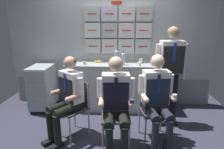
% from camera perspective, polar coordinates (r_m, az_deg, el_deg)
% --- Properties ---
extents(ground, '(4.80, 4.80, 0.04)m').
position_cam_1_polar(ground, '(3.19, -1.85, -18.35)').
color(ground, '#353344').
extents(galley_bulkhead, '(4.20, 0.14, 2.15)m').
position_cam_1_polar(galley_bulkhead, '(4.07, -0.07, 6.18)').
color(galley_bulkhead, '#ACB3B6').
rests_on(galley_bulkhead, ground).
extents(galley_counter, '(2.01, 0.53, 0.94)m').
position_cam_1_polar(galley_counter, '(3.94, 1.42, -3.46)').
color(galley_counter, '#BAC1BF').
rests_on(galley_counter, ground).
extents(service_trolley, '(0.40, 0.65, 0.90)m').
position_cam_1_polar(service_trolley, '(4.16, -19.66, -3.23)').
color(service_trolley, black).
rests_on(service_trolley, ground).
extents(folding_chair_left, '(0.56, 0.56, 0.87)m').
position_cam_1_polar(folding_chair_left, '(3.10, -10.43, -7.93)').
color(folding_chair_left, '#A8AAAF').
rests_on(folding_chair_left, ground).
extents(crew_member_left, '(0.62, 0.66, 1.27)m').
position_cam_1_polar(crew_member_left, '(2.95, -13.08, -5.92)').
color(crew_member_left, black).
rests_on(crew_member_left, ground).
extents(folding_chair_right, '(0.43, 0.43, 0.87)m').
position_cam_1_polar(folding_chair_right, '(2.84, 1.01, -9.90)').
color(folding_chair_right, '#A8AAAF').
rests_on(folding_chair_right, ground).
extents(crew_member_right, '(0.51, 0.65, 1.31)m').
position_cam_1_polar(crew_member_right, '(2.62, 1.18, -7.62)').
color(crew_member_right, black).
rests_on(crew_member_right, ground).
extents(folding_chair_by_counter, '(0.46, 0.46, 0.87)m').
position_cam_1_polar(folding_chair_by_counter, '(3.05, 11.94, -8.41)').
color(folding_chair_by_counter, '#A8AAAF').
rests_on(folding_chair_by_counter, ground).
extents(crew_member_by_counter, '(0.52, 0.67, 1.31)m').
position_cam_1_polar(crew_member_by_counter, '(2.84, 13.15, -6.15)').
color(crew_member_by_counter, black).
rests_on(crew_member_by_counter, ground).
extents(crew_member_standing, '(0.53, 0.29, 1.68)m').
position_cam_1_polar(crew_member_standing, '(3.36, 16.82, 1.78)').
color(crew_member_standing, black).
rests_on(crew_member_standing, ground).
extents(sparkling_bottle_green, '(0.07, 0.07, 0.26)m').
position_cam_1_polar(sparkling_bottle_green, '(3.69, 3.36, 4.69)').
color(sparkling_bottle_green, silver).
rests_on(sparkling_bottle_green, galley_counter).
extents(water_bottle_clear, '(0.07, 0.07, 0.31)m').
position_cam_1_polar(water_bottle_clear, '(3.66, 1.34, 5.01)').
color(water_bottle_clear, silver).
rests_on(water_bottle_clear, galley_counter).
extents(espresso_cup_small, '(0.07, 0.07, 0.09)m').
position_cam_1_polar(espresso_cup_small, '(3.90, 8.49, 4.01)').
color(espresso_cup_small, silver).
rests_on(espresso_cup_small, galley_counter).
extents(coffee_cup_white, '(0.07, 0.07, 0.07)m').
position_cam_1_polar(coffee_cup_white, '(3.68, 7.98, 3.15)').
color(coffee_cup_white, white).
rests_on(coffee_cup_white, galley_counter).
extents(coffee_cup_spare, '(0.06, 0.06, 0.06)m').
position_cam_1_polar(coffee_cup_spare, '(3.77, -8.04, 3.37)').
color(coffee_cup_spare, tan).
rests_on(coffee_cup_spare, galley_counter).
extents(snack_banana, '(0.17, 0.10, 0.04)m').
position_cam_1_polar(snack_banana, '(3.92, -4.07, 3.82)').
color(snack_banana, yellow).
rests_on(snack_banana, galley_counter).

